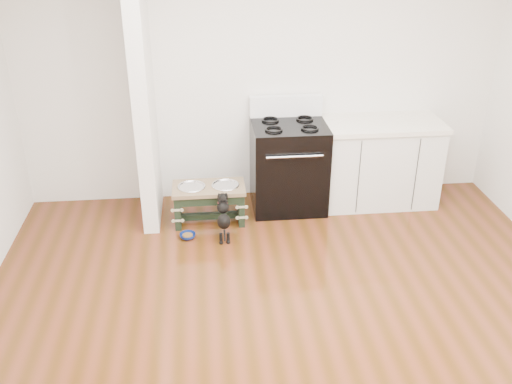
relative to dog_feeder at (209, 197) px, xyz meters
name	(u,v)px	position (x,y,z in m)	size (l,w,h in m)	color
ground	(297,343)	(0.60, -1.89, -0.28)	(5.00, 5.00, 0.00)	#46270C
room_shell	(306,139)	(0.60, -1.89, 1.34)	(5.00, 5.00, 5.00)	silver
partition_wall	(143,89)	(-0.58, 0.21, 1.07)	(0.15, 0.80, 2.70)	silver
oven_range	(289,165)	(0.85, 0.27, 0.20)	(0.76, 0.69, 1.14)	black
cabinet_run	(379,162)	(1.83, 0.29, 0.17)	(1.24, 0.64, 0.91)	silver
dog_feeder	(209,197)	(0.00, 0.00, 0.00)	(0.72, 0.39, 0.41)	black
puppy	(224,216)	(0.13, -0.33, -0.04)	(0.13, 0.37, 0.44)	black
floor_bowl	(188,236)	(-0.23, -0.31, -0.26)	(0.17, 0.17, 0.05)	navy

